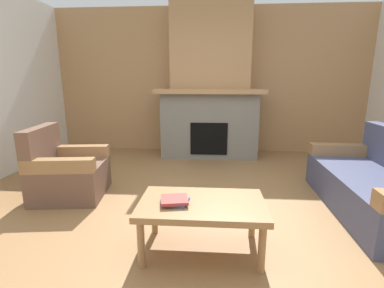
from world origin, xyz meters
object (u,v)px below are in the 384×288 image
fireplace (210,92)px  armchair (67,172)px  couch (380,186)px  coffee_table (202,208)px

fireplace → armchair: (-1.68, -2.06, -0.87)m
fireplace → couch: (1.82, -2.24, -0.88)m
fireplace → coffee_table: bearing=-90.4°
armchair → coffee_table: (1.66, -1.00, 0.08)m
fireplace → armchair: 2.80m
couch → armchair: 3.50m
armchair → couch: bearing=-2.9°
couch → coffee_table: size_ratio=1.83×
armchair → fireplace: bearing=50.9°
armchair → coffee_table: bearing=-31.0°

